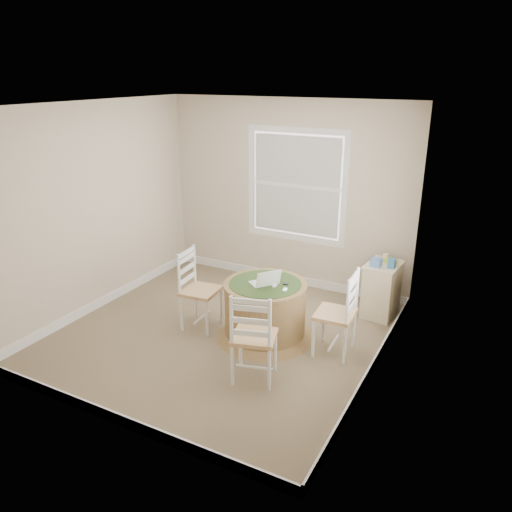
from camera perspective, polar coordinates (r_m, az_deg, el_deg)
The scene contains 14 objects.
room at distance 5.51m, azimuth -1.98°, elevation 3.31°, with size 3.64×3.64×2.64m.
round_table at distance 5.74m, azimuth 1.04°, elevation -5.94°, with size 1.13×1.13×0.68m.
chair_left at distance 5.95m, azimuth -6.35°, elevation -3.95°, with size 0.42×0.40×0.95m, color white, non-canonical shape.
chair_near at distance 4.95m, azimuth -0.21°, elevation -9.15°, with size 0.42×0.40×0.95m, color white, non-canonical shape.
chair_right at distance 5.44m, azimuth 9.02°, elevation -6.54°, with size 0.42×0.40×0.95m, color white, non-canonical shape.
laptop at distance 5.59m, azimuth 1.03°, elevation -2.97°, with size 0.38×0.39×0.21m.
mouse at distance 5.55m, azimuth 2.12°, elevation -3.42°, with size 0.05×0.09×0.03m, color white.
phone at distance 5.47m, azimuth 3.34°, elevation -3.89°, with size 0.04×0.09×0.02m, color #B7BABF.
keys at distance 5.60m, azimuth 3.40°, elevation -3.24°, with size 0.06×0.05×0.03m, color black.
corner_chest at distance 6.45m, azimuth 14.13°, elevation -3.73°, with size 0.43×0.55×0.69m.
tissue_box at distance 6.21m, azimuth 13.65°, elevation -0.69°, with size 0.12×0.12×0.10m, color #537DBD.
box_yellow at distance 6.34m, azimuth 15.07°, elevation -0.57°, with size 0.15×0.10×0.06m, color #B9C846.
box_blue at distance 6.20m, azimuth 15.19°, elevation -0.76°, with size 0.08×0.08×0.12m, color teal.
cup_cream at distance 6.41m, azimuth 14.59°, elevation -0.16°, with size 0.07×0.07×0.09m, color beige.
Camera 1 is at (2.80, -4.40, 2.92)m, focal length 35.00 mm.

